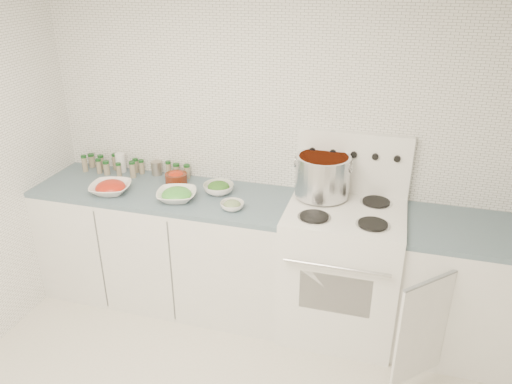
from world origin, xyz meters
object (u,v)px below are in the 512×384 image
object	(u,v)px
bowl_tomato	(111,188)
stove	(341,266)
stock_pot	(323,174)
bowl_snowpea	(177,195)

from	to	relation	value
bowl_tomato	stove	bearing A→B (deg)	4.59
stock_pot	bowl_tomato	xyz separation A→B (m)	(-1.45, -0.28, -0.16)
stove	stock_pot	size ratio (longest dim) A/B	3.53
stock_pot	bowl_tomato	distance (m)	1.49
stove	bowl_tomato	bearing A→B (deg)	-175.41
stove	stock_pot	xyz separation A→B (m)	(-0.19, 0.15, 0.60)
stove	bowl_snowpea	distance (m)	1.23
stock_pot	bowl_tomato	bearing A→B (deg)	-169.02
stove	bowl_snowpea	size ratio (longest dim) A/B	4.12
stove	bowl_tomato	distance (m)	1.70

